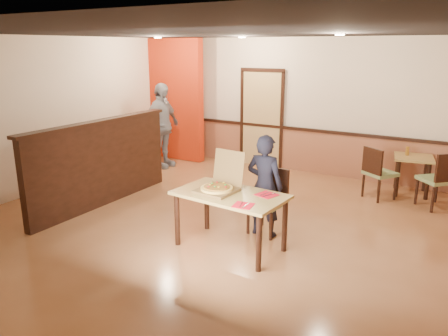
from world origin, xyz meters
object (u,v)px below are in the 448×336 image
Objects in this scene: side_chair_left at (378,171)px; condiment at (407,151)px; main_table at (230,201)px; side_chair_right at (440,178)px; diner_chair at (270,198)px; diner at (265,186)px; pizza_box at (219,186)px; passerby at (162,126)px; side_table at (413,166)px.

side_chair_left is 5.92× the size of condiment.
main_table is 3.76m from side_chair_right.
diner_chair reaches higher than side_chair_left.
diner reaches higher than pizza_box.
diner_chair is 3.23m from condiment.
side_chair_left is 4.60m from passerby.
pizza_box is at bearing 6.33° from side_chair_right.
side_chair_right reaches higher than diner_chair.
passerby is (-4.58, -0.24, 0.42)m from side_chair_left.
diner is at bearing -88.78° from diner_chair.
condiment is at bearing 68.35° from pizza_box.
condiment is at bearing 157.71° from side_table.
pizza_box is (-2.41, -3.00, 0.30)m from side_chair_right.
main_table is 2.51× the size of pizza_box.
diner_chair is at bearing 66.92° from pizza_box.
side_chair_right is at bearing -145.82° from side_chair_left.
diner is 4.14m from passerby.
passerby is at bearing -32.37° from diner.
condiment is at bearing 70.80° from main_table.
diner_chair is 3.23m from side_table.
passerby is (-3.33, 2.78, 0.27)m from main_table.
passerby is 5.02m from condiment.
main_table is 1.95× the size of side_table.
side_chair_right is at bearing -50.19° from side_table.
side_chair_left is at bearing 68.92° from pizza_box.
passerby is at bearing -169.69° from condiment.
side_chair_left is 3.34m from pizza_box.
side_table is (-0.50, 0.60, -0.00)m from side_chair_right.
side_chair_left is 0.64× the size of diner.
main_table is at bearing 71.42° from diner.
passerby reaches higher than side_chair_right.
side_chair_right reaches higher than side_table.
side_table is 0.41× the size of passerby.
condiment is at bearing -115.64° from diner.
diner is at bearing -117.09° from side_table.
condiment is (1.60, 3.68, 0.12)m from main_table.
condiment is (-0.13, 0.05, 0.25)m from side_table.
main_table is 1.02× the size of diner.
diner_chair is 1.22× the size of side_table.
pizza_box is at bearing -117.92° from side_table.
condiment is (-0.63, 0.66, 0.25)m from side_chair_right.
passerby is at bearing 143.07° from pizza_box.
pizza_box is (-0.38, -0.61, 0.10)m from diner.
diner is at bearing 76.72° from main_table.
diner is (0.20, 0.62, 0.07)m from main_table.
passerby is 3.13× the size of pizza_box.
diner is (-1.53, -3.00, 0.20)m from side_table.
diner is (-2.04, -2.40, 0.20)m from side_chair_right.
diner is 9.30× the size of condiment.
diner is at bearing 4.77° from side_chair_right.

